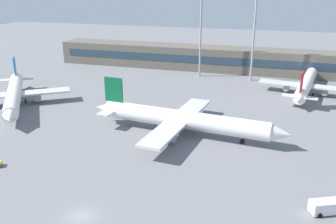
# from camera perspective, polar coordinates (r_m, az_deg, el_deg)

# --- Properties ---
(ground_plane) EXTENTS (400.00, 400.00, 0.00)m
(ground_plane) POSITION_cam_1_polar(r_m,az_deg,el_deg) (90.35, -0.57, -1.73)
(ground_plane) COLOR slate
(terminal_building) EXTENTS (126.94, 12.13, 9.00)m
(terminal_building) POSITION_cam_1_polar(r_m,az_deg,el_deg) (146.84, 6.91, 8.26)
(terminal_building) COLOR #5B564C
(terminal_building) RESTS_ON ground_plane
(airplane_near) EXTENTS (46.78, 32.75, 11.56)m
(airplane_near) POSITION_cam_1_polar(r_m,az_deg,el_deg) (82.54, 2.57, -1.23)
(airplane_near) COLOR white
(airplane_near) RESTS_ON ground_plane
(airplane_mid) EXTENTS (29.43, 37.07, 10.81)m
(airplane_mid) POSITION_cam_1_polar(r_m,az_deg,el_deg) (110.60, -22.84, 2.50)
(airplane_mid) COLOR white
(airplane_mid) RESTS_ON ground_plane
(airplane_far) EXTENTS (28.46, 40.48, 10.02)m
(airplane_far) POSITION_cam_1_polar(r_m,az_deg,el_deg) (121.83, 20.72, 4.12)
(airplane_far) COLOR white
(airplane_far) RESTS_ON ground_plane
(service_van_white) EXTENTS (5.55, 4.08, 2.08)m
(service_van_white) POSITION_cam_1_polar(r_m,az_deg,el_deg) (61.33, 23.57, -13.31)
(service_van_white) COLOR white
(service_van_white) RESTS_ON ground_plane
(floodlight_tower_west) EXTENTS (3.20, 0.80, 29.70)m
(floodlight_tower_west) POSITION_cam_1_polar(r_m,az_deg,el_deg) (134.14, 5.12, 12.64)
(floodlight_tower_west) COLOR gray
(floodlight_tower_west) RESTS_ON ground_plane
(floodlight_tower_east) EXTENTS (3.20, 0.80, 29.64)m
(floodlight_tower_east) POSITION_cam_1_polar(r_m,az_deg,el_deg) (130.69, 13.25, 12.03)
(floodlight_tower_east) COLOR gray
(floodlight_tower_east) RESTS_ON ground_plane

